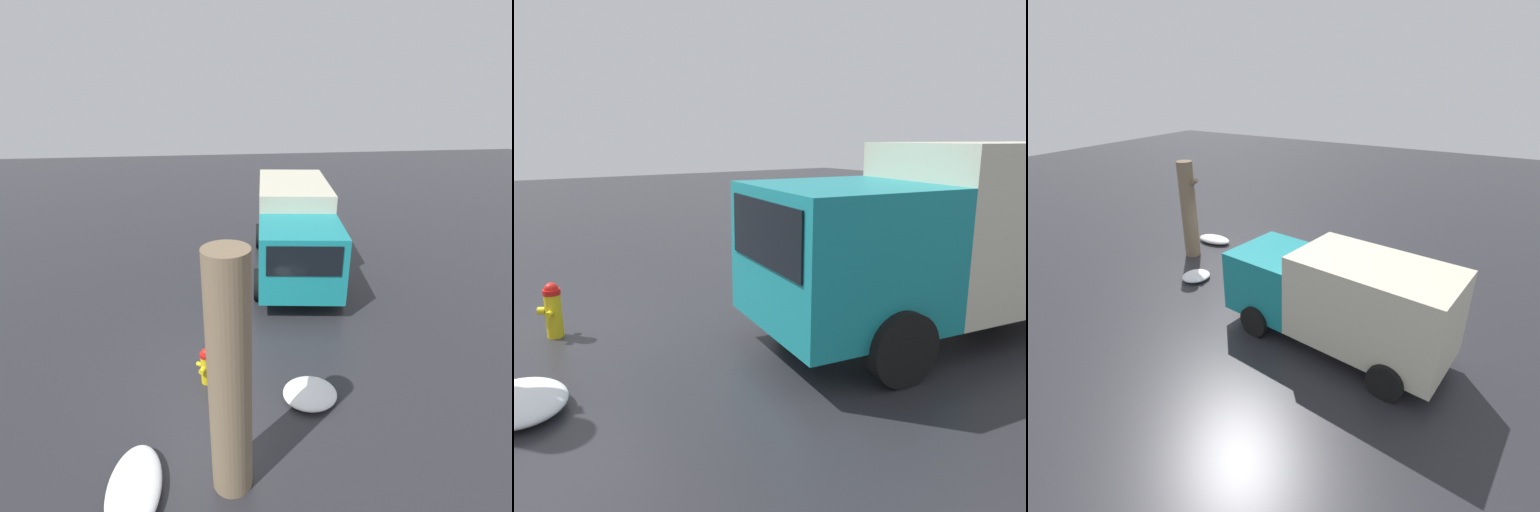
% 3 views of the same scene
% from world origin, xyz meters
% --- Properties ---
extents(ground_plane, '(60.00, 60.00, 0.00)m').
position_xyz_m(ground_plane, '(0.00, 0.00, 0.00)').
color(ground_plane, '#28282D').
extents(fire_hydrant, '(0.36, 0.41, 0.81)m').
position_xyz_m(fire_hydrant, '(-0.00, 0.00, 0.42)').
color(fire_hydrant, yellow).
rests_on(fire_hydrant, ground_plane).
extents(tree_trunk, '(0.92, 0.61, 3.87)m').
position_xyz_m(tree_trunk, '(-2.31, -0.36, 1.95)').
color(tree_trunk, '#7F6B51').
rests_on(tree_trunk, ground_plane).
extents(delivery_truck, '(6.48, 3.18, 2.73)m').
position_xyz_m(delivery_truck, '(5.25, -2.93, 1.49)').
color(delivery_truck, teal).
rests_on(delivery_truck, ground_plane).
extents(snow_pile_by_hydrant, '(0.96, 1.05, 0.24)m').
position_xyz_m(snow_pile_by_hydrant, '(-0.74, -1.98, 0.12)').
color(snow_pile_by_hydrant, white).
rests_on(snow_pile_by_hydrant, ground_plane).
extents(snow_pile_curbside, '(1.54, 0.80, 0.30)m').
position_xyz_m(snow_pile_curbside, '(-2.36, 1.10, 0.15)').
color(snow_pile_curbside, white).
rests_on(snow_pile_curbside, ground_plane).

